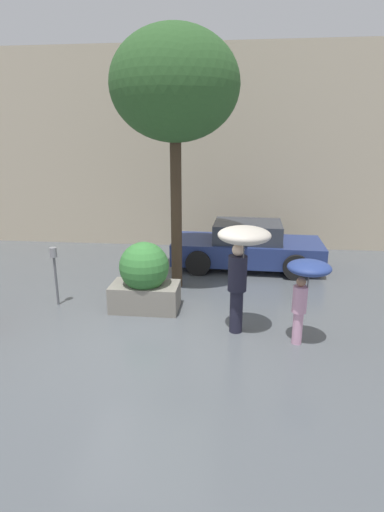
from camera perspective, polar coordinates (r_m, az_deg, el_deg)
The scene contains 8 objects.
ground_plane at distance 7.12m, azimuth -6.95°, elevation -11.62°, with size 40.00×40.00×0.00m, color #51565B.
building_facade at distance 12.71m, azimuth -0.69°, elevation 14.87°, with size 18.00×0.30×6.00m.
planter_box at distance 8.01m, azimuth -6.79°, elevation -3.10°, with size 1.36×0.99×1.40m.
person_adult at distance 6.75m, azimuth 7.11°, elevation 0.39°, with size 0.88×0.88×1.95m.
person_child at distance 6.69m, azimuth 16.00°, elevation -3.29°, with size 0.70×0.70×1.47m.
parked_car_near at distance 10.77m, azimuth 7.87°, elevation 1.36°, with size 3.95×2.02×1.23m.
street_tree at distance 8.90m, azimuth -2.47°, elevation 22.99°, with size 2.69×2.69×5.53m.
parking_meter at distance 8.58m, azimuth -19.05°, elevation -1.08°, with size 0.14×0.14×1.23m.
Camera 1 is at (1.51, -6.12, 3.33)m, focal length 28.00 mm.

